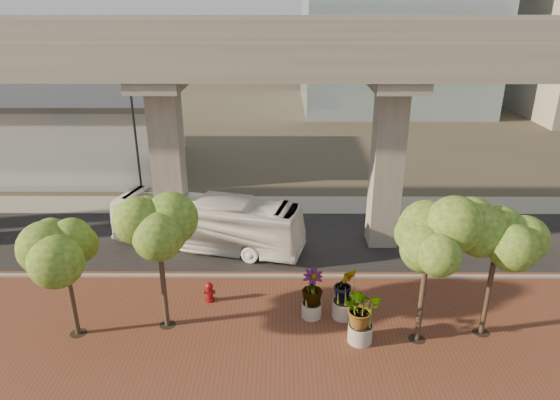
{
  "coord_description": "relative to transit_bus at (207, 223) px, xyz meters",
  "views": [
    {
      "loc": [
        0.25,
        -24.07,
        13.38
      ],
      "look_at": [
        0.14,
        0.5,
        3.28
      ],
      "focal_mm": 32.0,
      "sensor_mm": 36.0,
      "label": 1
    }
  ],
  "objects": [
    {
      "name": "curb_strip",
      "position": [
        3.96,
        -3.31,
        -1.43
      ],
      "size": [
        70.0,
        0.25,
        0.16
      ],
      "primitive_type": "cube",
      "color": "gray",
      "rests_on": "ground"
    },
    {
      "name": "street_tree_far_east",
      "position": [
        12.7,
        -7.82,
        3.0
      ],
      "size": [
        3.77,
        3.77,
        6.18
      ],
      "color": "#453627",
      "rests_on": "ground"
    },
    {
      "name": "far_sidewalk",
      "position": [
        3.96,
        6.19,
        -1.48
      ],
      "size": [
        90.0,
        3.0,
        0.06
      ],
      "primitive_type": "cube",
      "color": "gray",
      "rests_on": "ground"
    },
    {
      "name": "transit_viaduct",
      "position": [
        3.96,
        0.69,
        5.77
      ],
      "size": [
        72.0,
        5.6,
        12.4
      ],
      "color": "#99968B",
      "rests_on": "ground"
    },
    {
      "name": "planter_left",
      "position": [
        6.96,
        -6.68,
        0.08
      ],
      "size": [
        2.29,
        2.29,
        2.52
      ],
      "color": "gray",
      "rests_on": "ground"
    },
    {
      "name": "street_tree_near_west",
      "position": [
        -0.79,
        -7.35,
        3.17
      ],
      "size": [
        3.51,
        3.51,
        6.25
      ],
      "color": "#453627",
      "rests_on": "ground"
    },
    {
      "name": "station_pavilion",
      "position": [
        -16.04,
        14.69,
        1.71
      ],
      "size": [
        23.0,
        13.0,
        6.3
      ],
      "color": "silver",
      "rests_on": "ground"
    },
    {
      "name": "street_tree_near_east",
      "position": [
        9.85,
        -8.28,
        3.26
      ],
      "size": [
        3.54,
        3.54,
        6.35
      ],
      "color": "#453627",
      "rests_on": "ground"
    },
    {
      "name": "ground",
      "position": [
        3.96,
        -1.31,
        -1.51
      ],
      "size": [
        160.0,
        160.0,
        0.0
      ],
      "primitive_type": "plane",
      "color": "#3B372B",
      "rests_on": "ground"
    },
    {
      "name": "brick_plaza",
      "position": [
        3.96,
        -9.31,
        -1.48
      ],
      "size": [
        70.0,
        13.0,
        0.06
      ],
      "primitive_type": "cube",
      "color": "brown",
      "rests_on": "ground"
    },
    {
      "name": "planter_right",
      "position": [
        5.53,
        -6.68,
        -0.05
      ],
      "size": [
        2.17,
        2.17,
        2.32
      ],
      "color": "gray",
      "rests_on": "ground"
    },
    {
      "name": "fire_hydrant",
      "position": [
        0.82,
        -5.46,
        -0.97
      ],
      "size": [
        0.5,
        0.45,
        1.0
      ],
      "color": "maroon",
      "rests_on": "ground"
    },
    {
      "name": "asphalt_road",
      "position": [
        3.96,
        0.69,
        -1.49
      ],
      "size": [
        90.0,
        8.0,
        0.04
      ],
      "primitive_type": "cube",
      "color": "black",
      "rests_on": "ground"
    },
    {
      "name": "planter_front",
      "position": [
        7.44,
        -8.4,
        0.05
      ],
      "size": [
        2.25,
        2.25,
        2.47
      ],
      "color": "gray",
      "rests_on": "ground"
    },
    {
      "name": "streetlamp_east",
      "position": [
        10.84,
        4.77,
        3.25
      ],
      "size": [
        0.4,
        1.18,
        8.16
      ],
      "color": "#323238",
      "rests_on": "ground"
    },
    {
      "name": "streetlamp_west",
      "position": [
        -5.09,
        5.19,
        3.5
      ],
      "size": [
        0.43,
        1.24,
        8.58
      ],
      "color": "#313136",
      "rests_on": "ground"
    },
    {
      "name": "transit_bus",
      "position": [
        0.0,
        0.0,
        0.0
      ],
      "size": [
        11.14,
        5.23,
        3.02
      ],
      "primitive_type": "imported",
      "rotation": [
        0.0,
        0.0,
        1.31
      ],
      "color": "white",
      "rests_on": "ground"
    },
    {
      "name": "street_tree_far_west",
      "position": [
        -4.46,
        -7.96,
        2.85
      ],
      "size": [
        3.44,
        3.44,
        5.9
      ],
      "color": "#453627",
      "rests_on": "ground"
    }
  ]
}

